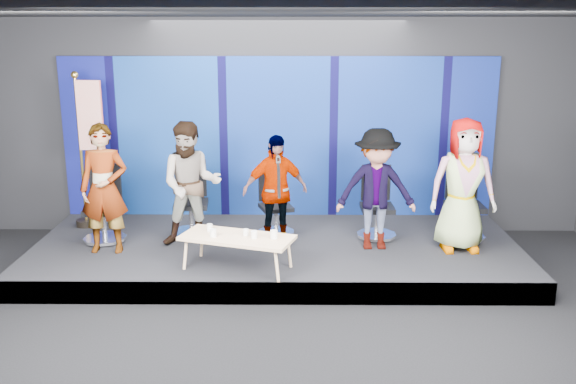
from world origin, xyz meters
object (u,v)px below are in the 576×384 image
Objects in this scene: mug_b at (213,233)px; panelist_b at (191,184)px; chair_a at (104,216)px; panelist_a at (104,189)px; chair_b at (192,210)px; chair_d at (377,214)px; panelist_e at (463,185)px; mug_c at (246,232)px; mug_e at (274,234)px; mug_a at (210,227)px; chair_c at (275,213)px; mug_d at (254,234)px; chair_e at (463,214)px; coffee_table at (237,239)px; panelist_c at (275,191)px; flag_stand at (88,146)px; panelist_d at (376,189)px.

panelist_b is at bearing 113.52° from mug_b.
chair_a is 0.62× the size of panelist_a.
chair_b is 2.78m from chair_d.
panelist_a is at bearing -179.05° from panelist_e.
mug_e reaches higher than mug_c.
mug_a is (1.66, -0.91, 0.12)m from chair_a.
mug_d is at bearing -116.13° from chair_c.
chair_e reaches higher than mug_c.
chair_d is at bearing 3.56° from panelist_b.
coffee_table is at bearing 169.21° from mug_e.
chair_a reaches higher than mug_c.
panelist_a is 1.16× the size of coffee_table.
chair_d reaches higher than chair_c.
mug_a is (1.49, -0.44, -0.41)m from panelist_a.
panelist_b is 4.01m from chair_e.
chair_a reaches higher than mug_b.
panelist_c reaches higher than mug_e.
chair_c is at bearing 17.08° from panelist_a.
chair_c is at bearing 55.80° from mug_a.
chair_a is 1.19m from flag_stand.
mug_e is at bearing -147.63° from panelist_d.
panelist_e is 2.77m from mug_e.
panelist_d is 1.10× the size of coffee_table.
panelist_b is at bearing -172.52° from chair_d.
chair_e is at bearing -0.25° from chair_a.
chair_e is at bearing -11.24° from panelist_c.
mug_c is (0.84, -0.91, -0.41)m from panelist_b.
coffee_table is (1.87, -0.65, -0.49)m from panelist_a.
mug_b is at bearing -134.96° from chair_c.
mug_b is at bearing -172.85° from mug_c.
mug_e is 0.04× the size of flag_stand.
panelist_e reaches higher than panelist_c.
mug_c is at bearing -28.98° from flag_stand.
chair_c is 0.41× the size of flag_stand.
panelist_e reaches higher than mug_d.
chair_d reaches higher than mug_c.
panelist_a is 17.69× the size of mug_b.
mug_a reaches higher than mug_c.
mug_b is (-2.19, -0.85, -0.36)m from panelist_d.
mug_e is at bearing -2.98° from mug_d.
chair_c is 1.65m from panelist_d.
panelist_b is at bearing 177.10° from panelist_e.
chair_d is 9.76× the size of mug_e.
mug_a is (-0.85, -0.72, -0.31)m from panelist_c.
chair_b reaches higher than mug_c.
panelist_b is 2.77m from chair_d.
panelist_a is at bearing -58.36° from flag_stand.
chair_e is 0.74× the size of coffee_table.
chair_d is 0.92× the size of chair_e.
panelist_c is at bearing -5.91° from chair_a.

